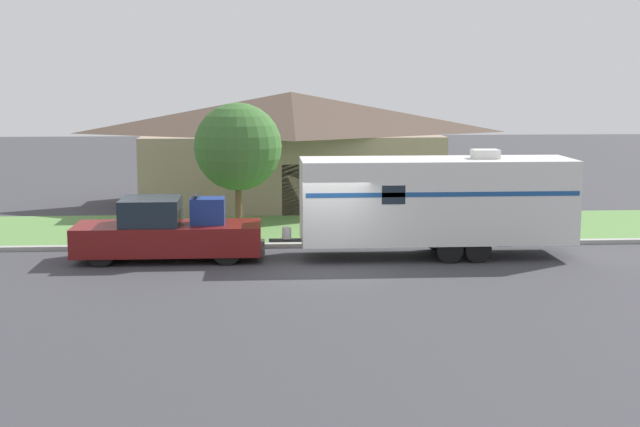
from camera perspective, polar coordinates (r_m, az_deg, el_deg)
ground_plane at (r=25.91m, az=0.65°, el=-3.72°), size 120.00×120.00×0.00m
curb_strip at (r=29.56m, az=0.09°, el=-2.02°), size 80.00×0.30×0.14m
lawn_strip at (r=33.15m, az=-0.33°, el=-0.93°), size 80.00×7.00×0.03m
house_across_street at (r=39.18m, az=-1.86°, el=4.31°), size 13.50×7.41×4.94m
pickup_truck at (r=27.75m, az=-9.75°, el=-1.19°), size 5.80×2.07×2.04m
travel_trailer at (r=27.98m, az=7.46°, el=0.86°), size 9.44×2.37×3.36m
mailbox at (r=31.31m, az=13.65°, el=0.18°), size 0.48×0.20×1.39m
tree_in_yard at (r=31.82m, az=-5.28°, el=4.27°), size 3.12×3.12×4.70m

